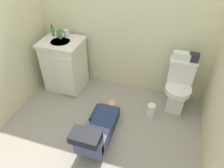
{
  "coord_description": "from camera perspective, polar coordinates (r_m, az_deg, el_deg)",
  "views": [
    {
      "loc": [
        0.67,
        -1.69,
        2.18
      ],
      "look_at": [
        0.02,
        0.38,
        0.45
      ],
      "focal_mm": 32.99,
      "sensor_mm": 36.0,
      "label": 1
    }
  ],
  "objects": [
    {
      "name": "paper_towel_roll",
      "position": [
        2.93,
        10.74,
        -7.3
      ],
      "size": [
        0.11,
        0.11,
        0.21
      ],
      "primitive_type": "cylinder",
      "color": "white",
      "rests_on": "ground_plane"
    },
    {
      "name": "bottle_green",
      "position": [
        3.16,
        -14.17,
        13.4
      ],
      "size": [
        0.05,
        0.05,
        0.15
      ],
      "primitive_type": "cylinder",
      "color": "#45A453",
      "rests_on": "vanity_cabinet"
    },
    {
      "name": "soap_dispenser",
      "position": [
        3.28,
        -16.12,
        13.85
      ],
      "size": [
        0.06,
        0.06,
        0.17
      ],
      "color": "#449652",
      "rests_on": "vanity_cabinet"
    },
    {
      "name": "tissue_box",
      "position": [
        2.85,
        18.77,
        7.39
      ],
      "size": [
        0.22,
        0.11,
        0.1
      ],
      "primitive_type": "cube",
      "color": "silver",
      "rests_on": "toilet"
    },
    {
      "name": "toiletry_bag",
      "position": [
        2.86,
        21.75,
        6.88
      ],
      "size": [
        0.12,
        0.09,
        0.11
      ],
      "primitive_type": "cube",
      "color": "#26262D",
      "rests_on": "toilet"
    },
    {
      "name": "bottle_pink",
      "position": [
        3.22,
        -14.78,
        13.44
      ],
      "size": [
        0.06,
        0.06,
        0.12
      ],
      "primitive_type": "cylinder",
      "color": "#D2909C",
      "rests_on": "vanity_cabinet"
    },
    {
      "name": "bottle_clear",
      "position": [
        3.17,
        -12.45,
        13.46
      ],
      "size": [
        0.06,
        0.06,
        0.13
      ],
      "primitive_type": "cylinder",
      "color": "silver",
      "rests_on": "vanity_cabinet"
    },
    {
      "name": "person_plumber",
      "position": [
        2.59,
        -3.75,
        -12.3
      ],
      "size": [
        0.39,
        1.06,
        0.52
      ],
      "color": "navy",
      "rests_on": "ground_plane"
    },
    {
      "name": "wall_back",
      "position": [
        2.97,
        3.56,
        19.18
      ],
      "size": [
        2.72,
        0.08,
        2.4
      ],
      "primitive_type": "cube",
      "color": "beige",
      "rests_on": "ground_plane"
    },
    {
      "name": "vanity_cabinet",
      "position": [
        3.31,
        -12.94,
        5.32
      ],
      "size": [
        0.6,
        0.53,
        0.82
      ],
      "color": "beige",
      "rests_on": "ground_plane"
    },
    {
      "name": "ground_plane",
      "position": [
        2.85,
        -2.78,
        -11.98
      ],
      "size": [
        3.06,
        2.98,
        0.04
      ],
      "primitive_type": "cube",
      "color": "gray"
    },
    {
      "name": "toilet",
      "position": [
        3.01,
        17.88,
        -0.65
      ],
      "size": [
        0.36,
        0.46,
        0.75
      ],
      "color": "white",
      "rests_on": "ground_plane"
    },
    {
      "name": "faucet",
      "position": [
        3.21,
        -12.91,
        13.48
      ],
      "size": [
        0.02,
        0.02,
        0.1
      ],
      "primitive_type": "cylinder",
      "color": "silver",
      "rests_on": "vanity_cabinet"
    }
  ]
}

